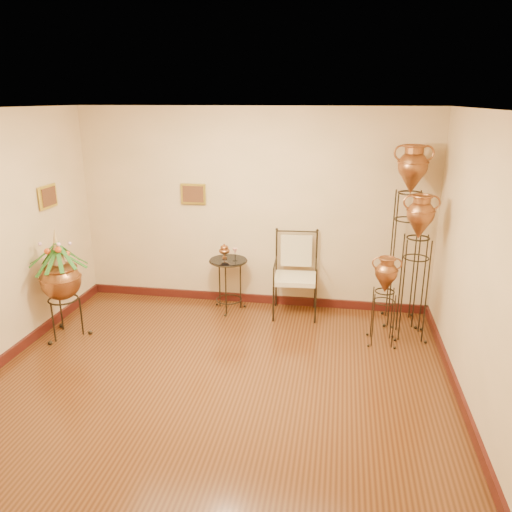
% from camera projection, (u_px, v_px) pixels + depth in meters
% --- Properties ---
extents(ground, '(5.00, 5.00, 0.00)m').
position_uv_depth(ground, '(210.00, 395.00, 5.08)').
color(ground, '#583015').
rests_on(ground, ground).
extents(room_shell, '(5.02, 5.02, 2.81)m').
position_uv_depth(room_shell, '(205.00, 231.00, 4.57)').
color(room_shell, beige).
rests_on(room_shell, ground).
extents(amphora_tall, '(0.49, 0.49, 2.38)m').
position_uv_depth(amphora_tall, '(406.00, 235.00, 6.40)').
color(amphora_tall, black).
rests_on(amphora_tall, ground).
extents(amphora_mid, '(0.43, 0.43, 1.84)m').
position_uv_depth(amphora_mid, '(415.00, 267.00, 6.08)').
color(amphora_mid, black).
rests_on(amphora_mid, ground).
extents(amphora_short, '(0.44, 0.44, 1.13)m').
position_uv_depth(amphora_short, '(384.00, 300.00, 6.03)').
color(amphora_short, black).
rests_on(amphora_short, ground).
extents(planter_urn, '(1.02, 1.02, 1.43)m').
position_uv_depth(planter_urn, '(60.00, 276.00, 6.14)').
color(planter_urn, black).
rests_on(planter_urn, ground).
extents(armchair, '(0.68, 0.64, 1.15)m').
position_uv_depth(armchair, '(295.00, 275.00, 6.82)').
color(armchair, black).
rests_on(armchair, ground).
extents(side_table, '(0.53, 0.53, 0.95)m').
position_uv_depth(side_table, '(229.00, 284.00, 7.03)').
color(side_table, black).
rests_on(side_table, ground).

